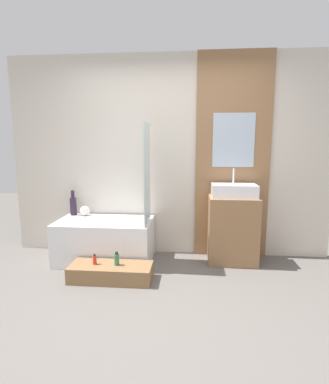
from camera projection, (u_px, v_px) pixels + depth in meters
ground_plane at (153, 316)px, 2.59m from camera, size 12.00×12.00×0.00m
wall_tiled_back at (168, 157)px, 3.93m from camera, size 4.20×0.06×2.60m
wall_wood_accent at (233, 157)px, 3.80m from camera, size 0.93×0.04×2.60m
bathtub at (105, 240)px, 3.79m from camera, size 1.18×0.67×0.53m
glass_shower_screen at (147, 174)px, 3.51m from camera, size 0.01×0.45×1.19m
wooden_step_bench at (111, 272)px, 3.27m from camera, size 0.89×0.35×0.17m
vanity_cabinet at (233, 230)px, 3.72m from camera, size 0.59×0.42×0.83m
sink at (234, 191)px, 3.64m from camera, size 0.54×0.31×0.34m
vase_tall_dark at (73, 205)px, 4.01m from camera, size 0.08×0.08×0.33m
vase_round_light at (85, 211)px, 3.98m from camera, size 0.13×0.13×0.13m
bottle_soap_primary at (95, 260)px, 3.26m from camera, size 0.04×0.04×0.11m
bottle_soap_secondary at (117, 259)px, 3.24m from camera, size 0.05×0.05×0.15m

